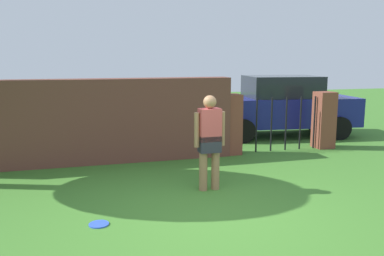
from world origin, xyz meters
The scene contains 6 objects.
ground_plane centered at (0.00, 0.00, 0.00)m, with size 40.00×40.00×0.00m, color #3D7528.
brick_wall centered at (-1.50, 3.58, 0.90)m, with size 6.08×0.50×1.80m, color brown.
person centered at (0.34, 1.19, 0.90)m, with size 0.54×0.23×1.62m.
fence_gate centered at (2.88, 3.58, 0.70)m, with size 2.93×0.44×1.40m.
car centered at (3.87, 5.34, 0.86)m, with size 4.37×2.30×1.72m.
frisbee_blue centered at (-1.56, 0.17, 0.01)m, with size 0.27×0.27×0.02m, color blue.
Camera 1 is at (-1.76, -5.20, 2.23)m, focal length 38.19 mm.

